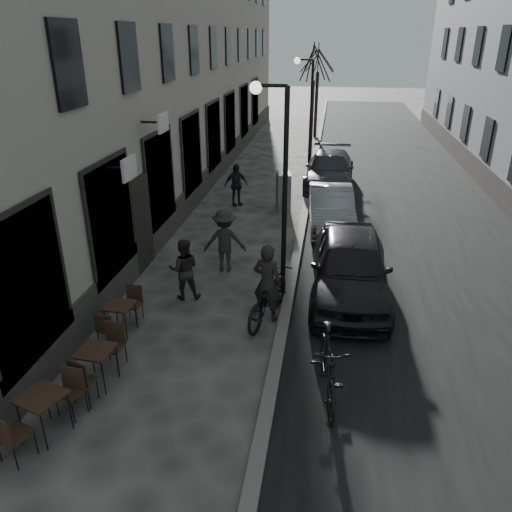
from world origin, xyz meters
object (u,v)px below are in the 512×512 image
(bistro_set_a, at_px, (44,411))
(car_far, at_px, (330,170))
(streetlamp_far, at_px, (308,103))
(utility_cabinet, at_px, (283,190))
(tree_far, at_px, (318,58))
(pedestrian_mid, at_px, (225,241))
(car_near, at_px, (350,266))
(pedestrian_near, at_px, (184,269))
(streetlamp_near, at_px, (278,169))
(bistro_set_b, at_px, (97,363))
(bicycle, at_px, (267,297))
(car_mid, at_px, (331,208))
(tree_near, at_px, (314,64))
(pedestrian_far, at_px, (236,185))
(moped, at_px, (328,366))
(bistro_set_c, at_px, (121,316))

(bistro_set_a, bearing_deg, car_far, 93.12)
(streetlamp_far, xyz_separation_m, utility_cabinet, (-0.49, -5.39, -2.49))
(streetlamp_far, height_order, tree_far, tree_far)
(bistro_set_a, distance_m, pedestrian_mid, 6.75)
(bistro_set_a, relative_size, car_far, 0.33)
(car_near, bearing_deg, pedestrian_mid, 163.79)
(tree_far, distance_m, pedestrian_mid, 20.51)
(pedestrian_near, xyz_separation_m, car_near, (4.01, 0.73, 0.02))
(streetlamp_near, xyz_separation_m, pedestrian_mid, (-1.52, 0.90, -2.27))
(bistro_set_b, bearing_deg, bicycle, 49.65)
(bicycle, distance_m, car_mid, 6.44)
(tree_near, distance_m, bistro_set_b, 19.96)
(tree_near, bearing_deg, pedestrian_far, -105.76)
(streetlamp_far, bearing_deg, utility_cabinet, -95.24)
(pedestrian_near, relative_size, moped, 0.72)
(bistro_set_b, distance_m, pedestrian_far, 10.93)
(tree_far, height_order, car_mid, tree_far)
(tree_far, xyz_separation_m, bistro_set_a, (-3.19, -26.64, -4.19))
(bicycle, bearing_deg, utility_cabinet, -71.94)
(bistro_set_c, xyz_separation_m, utility_cabinet, (2.62, 9.17, 0.24))
(streetlamp_near, xyz_separation_m, bistro_set_a, (-3.12, -5.64, -2.68))
(streetlamp_near, distance_m, moped, 4.92)
(streetlamp_far, bearing_deg, tree_far, 89.54)
(tree_near, distance_m, utility_cabinet, 9.31)
(moped, bearing_deg, bistro_set_b, 177.36)
(bistro_set_c, bearing_deg, car_mid, 64.64)
(pedestrian_far, xyz_separation_m, car_mid, (3.60, -1.80, -0.14))
(pedestrian_far, bearing_deg, utility_cabinet, -35.30)
(tree_near, bearing_deg, streetlamp_near, -90.28)
(pedestrian_mid, xyz_separation_m, car_far, (2.69, 8.90, -0.17))
(car_mid, bearing_deg, streetlamp_far, 96.09)
(utility_cabinet, distance_m, car_mid, 2.54)
(car_mid, bearing_deg, moped, -93.79)
(utility_cabinet, relative_size, bicycle, 0.62)
(utility_cabinet, distance_m, car_far, 3.60)
(bistro_set_c, xyz_separation_m, car_near, (4.94, 2.50, 0.37))
(tree_far, bearing_deg, bistro_set_a, -96.83)
(streetlamp_far, bearing_deg, pedestrian_mid, -97.80)
(bistro_set_b, bearing_deg, streetlamp_far, 84.64)
(streetlamp_near, relative_size, bistro_set_a, 3.13)
(bicycle, height_order, pedestrian_far, pedestrian_far)
(streetlamp_far, xyz_separation_m, car_near, (1.83, -12.06, -2.36))
(utility_cabinet, distance_m, pedestrian_far, 1.81)
(bistro_set_b, height_order, utility_cabinet, utility_cabinet)
(tree_far, bearing_deg, tree_near, -90.00)
(bistro_set_c, distance_m, car_far, 13.09)
(bistro_set_a, bearing_deg, car_mid, 85.71)
(streetlamp_near, distance_m, pedestrian_far, 7.39)
(streetlamp_far, distance_m, pedestrian_near, 13.19)
(pedestrian_near, distance_m, pedestrian_far, 7.41)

